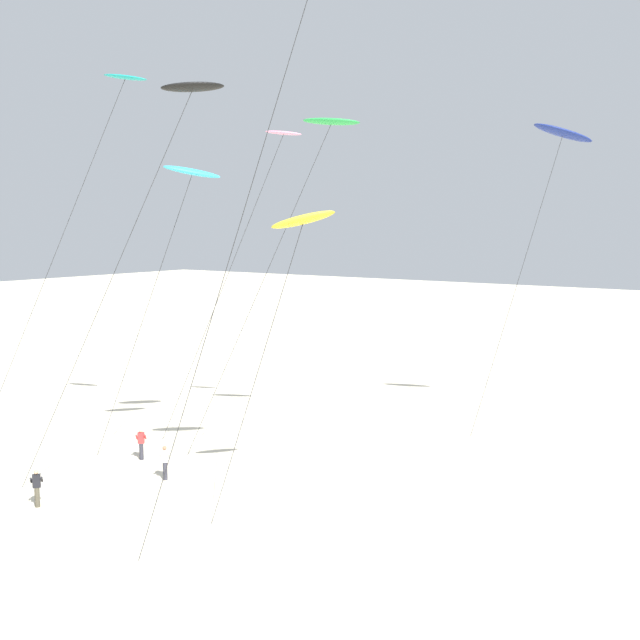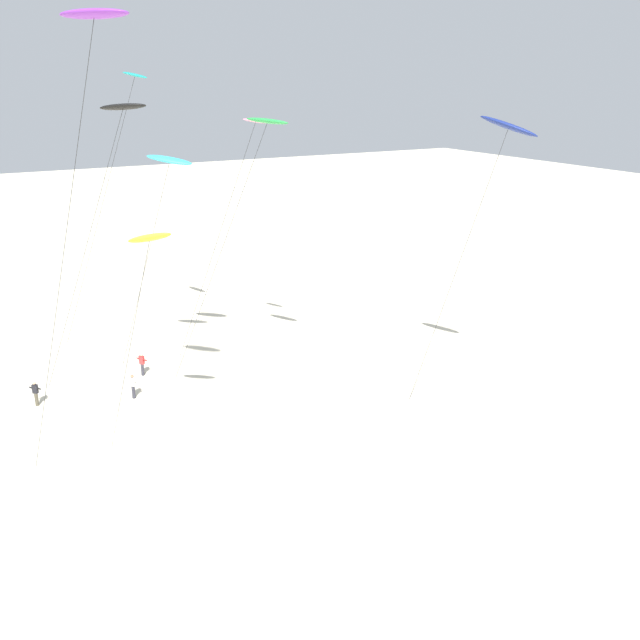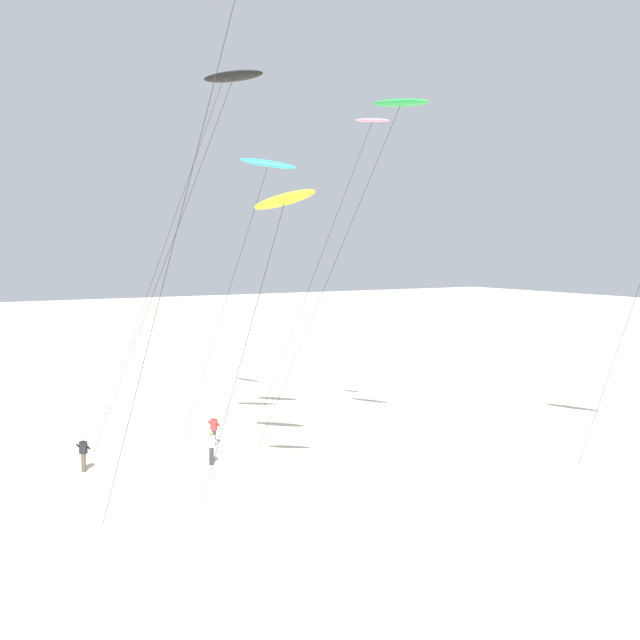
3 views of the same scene
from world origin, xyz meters
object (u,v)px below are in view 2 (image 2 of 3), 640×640
kite_green (266,124)px  kite_yellow (149,239)px  kite_navy (508,128)px  kite_flyer_nearest (133,386)px  kite_purple (93,18)px  kite_cyan (169,161)px  kite_teal (133,81)px  kite_pink (253,129)px  kite_flyer_middle (36,393)px  kite_black (122,109)px  kite_flyer_furthest (142,364)px

kite_green → kite_yellow: bearing=-62.2°
kite_navy → kite_green: bearing=-129.5°
kite_flyer_nearest → kite_purple: bearing=-12.9°
kite_cyan → kite_teal: size_ratio=0.76×
kite_teal → kite_pink: (6.11, 5.75, -2.84)m
kite_yellow → kite_flyer_middle: bearing=-153.1°
kite_yellow → kite_pink: kite_pink is taller
kite_purple → kite_flyer_middle: (-13.13, -3.14, -21.14)m
kite_yellow → kite_purple: (2.66, -2.17, 9.70)m
kite_navy → kite_flyer_middle: kite_navy is taller
kite_navy → kite_purple: bearing=-93.9°
kite_purple → kite_green: bearing=123.8°
kite_yellow → kite_pink: bearing=131.9°
kite_black → kite_navy: bearing=58.9°
kite_cyan → kite_flyer_furthest: 14.25m
kite_cyan → kite_flyer_furthest: bearing=-122.5°
kite_cyan → kite_navy: size_ratio=0.85×
kite_flyer_middle → kite_black: bearing=59.5°
kite_purple → kite_black: kite_purple is taller
kite_teal → kite_purple: (17.21, -5.83, 2.44)m
kite_black → kite_pink: kite_black is taller
kite_flyer_nearest → kite_flyer_furthest: 3.67m
kite_green → kite_navy: size_ratio=0.98×
kite_navy → kite_black: bearing=-121.1°
kite_black → kite_cyan: bearing=135.2°
kite_flyer_middle → kite_flyer_furthest: size_ratio=1.00×
kite_navy → kite_yellow: bearing=-102.2°
kite_purple → kite_pink: 16.89m
kite_navy → kite_purple: (-1.45, -21.18, 4.80)m
kite_cyan → kite_pink: (1.87, 5.01, 1.91)m
kite_green → kite_pink: bearing=167.5°
kite_teal → kite_flyer_furthest: 18.97m
kite_purple → kite_pink: (-11.10, 11.58, -5.29)m
kite_green → kite_flyer_furthest: (-7.39, -6.64, -16.41)m
kite_cyan → kite_flyer_nearest: 14.61m
kite_cyan → kite_flyer_middle: (-0.16, -9.70, -13.94)m
kite_purple → kite_yellow: bearing=140.8°
kite_cyan → kite_purple: kite_purple is taller
kite_flyer_middle → kite_flyer_furthest: same height
kite_cyan → kite_green: bearing=35.6°
kite_green → kite_flyer_furthest: bearing=-138.0°
kite_cyan → kite_navy: 20.67m
kite_cyan → kite_purple: 16.22m
kite_pink → kite_flyer_furthest: kite_pink is taller
kite_teal → kite_navy: kite_teal is taller
kite_yellow → kite_pink: (-8.44, 9.41, 4.42)m
kite_flyer_nearest → kite_flyer_middle: bearing=-108.6°
kite_navy → kite_purple: 21.76m
kite_flyer_furthest → kite_cyan: bearing=57.5°
kite_cyan → kite_yellow: 11.48m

